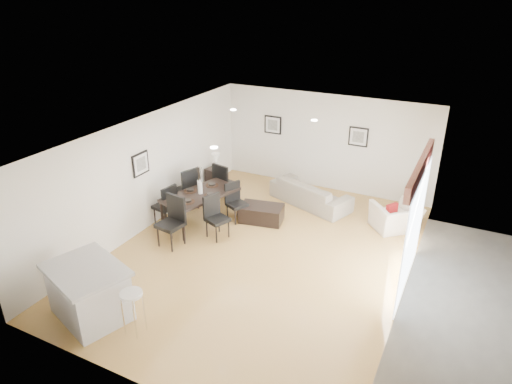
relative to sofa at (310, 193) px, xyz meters
The scene contains 26 objects.
ground 2.81m from the sofa, 91.22° to the right, with size 8.00×8.00×0.00m, color tan.
wall_back 1.59m from the sofa, 92.80° to the left, with size 6.00×0.04×2.70m, color white.
wall_front 6.87m from the sofa, 90.50° to the right, with size 6.00×0.04×2.70m, color white.
wall_left 4.27m from the sofa, 137.62° to the right, with size 0.04×8.00×2.70m, color white.
wall_right 4.18m from the sofa, 43.50° to the right, with size 0.04×8.00×2.70m, color white.
ceiling 3.67m from the sofa, 91.22° to the right, with size 6.00×8.00×0.02m, color white.
sofa is the anchor object (origin of this frame).
armchair 2.31m from the sofa, ahead, with size 1.01×0.88×0.65m, color silver.
dining_table 2.98m from the sofa, 133.53° to the right, with size 1.42×2.04×0.77m.
dining_chair_wnear 3.76m from the sofa, 135.73° to the right, with size 0.53×0.53×1.03m.
dining_chair_wfar 3.20m from the sofa, 147.40° to the right, with size 0.67×0.67×1.15m.
dining_chair_enear 2.93m from the sofa, 118.14° to the right, with size 0.59×0.59×1.02m.
dining_chair_efar 2.15m from the sofa, 129.82° to the right, with size 0.58×0.58×0.97m.
dining_chair_head 3.86m from the sofa, 121.67° to the right, with size 0.58×0.58×1.15m.
dining_chair_foot 2.31m from the sofa, 153.96° to the right, with size 0.60×0.60×1.13m.
vase 3.04m from the sofa, 133.53° to the right, with size 0.90×1.39×0.70m.
coffee_table 1.62m from the sofa, 117.16° to the right, with size 1.03×0.62×0.41m, color black.
side_table 2.73m from the sofa, behind, with size 0.48×0.48×0.64m, color black.
table_lamp 2.79m from the sofa, behind, with size 0.23×0.23×0.44m.
cushion 2.25m from the sofa, 12.31° to the right, with size 0.31×0.10×0.31m, color maroon.
kitchen_island 6.23m from the sofa, 107.47° to the right, with size 1.68×1.47×0.98m.
bar_stool 6.02m from the sofa, 98.59° to the right, with size 0.37×0.37×0.81m.
framed_print_back_left 2.43m from the sofa, 144.61° to the left, with size 0.52×0.04×0.52m.
framed_print_back_right 1.96m from the sofa, 54.50° to the left, with size 0.52×0.04×0.52m.
framed_print_left_wall 4.46m from the sofa, 135.36° to the right, with size 0.04×0.52×0.52m.
sliding_door 4.05m from the sofa, 40.70° to the right, with size 0.12×2.70×2.57m.
Camera 1 is at (3.67, -7.62, 5.36)m, focal length 32.00 mm.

